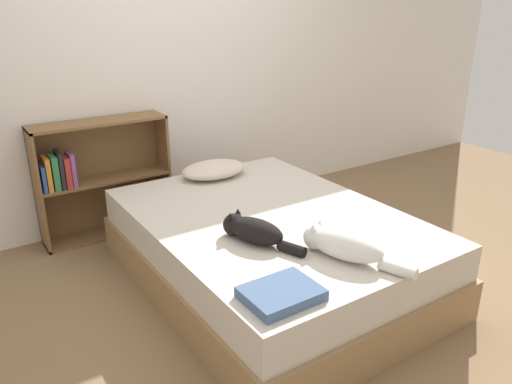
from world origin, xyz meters
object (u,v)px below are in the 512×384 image
bed (269,249)px  bookshelf (96,176)px  cat_light (343,244)px  cat_dark (252,230)px  pillow (214,169)px

bed → bookshelf: bearing=117.2°
cat_light → cat_dark: cat_light is taller
bed → pillow: size_ratio=4.08×
bookshelf → cat_dark: bearing=-76.0°
pillow → cat_light: size_ratio=0.84×
pillow → cat_light: bearing=-92.3°
bed → cat_dark: bearing=-139.5°
cat_dark → bookshelf: (-0.39, 1.56, -0.07)m
bed → pillow: (0.06, 0.81, 0.30)m
pillow → cat_light: 1.47m
cat_light → cat_dark: size_ratio=1.18×
cat_light → bookshelf: bearing=-1.2°
cat_dark → pillow: bearing=-38.8°
bookshelf → cat_light: bearing=-71.1°
cat_light → cat_dark: 0.50m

